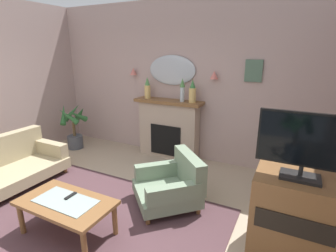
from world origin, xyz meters
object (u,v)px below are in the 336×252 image
object	(u,v)px
wall_mirror	(172,70)
floral_couch	(3,168)
wall_sconce_right	(214,75)
potted_plant_corner_palm	(74,127)
coffee_table	(66,205)
fireplace	(168,129)
wall_sconce_left	(133,71)
tv_remote	(71,196)
mantel_vase_centre	(192,92)
armchair_by_coffee_table	(172,184)
tv_cabinet	(293,217)
mantel_vase_right	(182,89)
mantel_vase_left	(147,89)
framed_picture	(254,71)
tv_flatscreen	(305,145)

from	to	relation	value
wall_mirror	floral_couch	world-z (taller)	wall_mirror
wall_sconce_right	potted_plant_corner_palm	world-z (taller)	wall_sconce_right
coffee_table	potted_plant_corner_palm	xyz separation A→B (m)	(-2.04, 2.07, 0.09)
fireplace	wall_sconce_right	bearing A→B (deg)	6.16
wall_sconce_left	tv_remote	distance (m)	2.99
mantel_vase_centre	fireplace	bearing A→B (deg)	176.76
armchair_by_coffee_table	tv_cabinet	world-z (taller)	tv_cabinet
wall_sconce_right	floral_couch	distance (m)	3.75
wall_mirror	wall_sconce_right	bearing A→B (deg)	-3.37
fireplace	mantel_vase_right	size ratio (longest dim) A/B	3.17
coffee_table	tv_cabinet	distance (m)	2.45
mantel_vase_right	mantel_vase_centre	xyz separation A→B (m)	(0.20, 0.00, -0.05)
mantel_vase_left	coffee_table	distance (m)	2.79
mantel_vase_centre	armchair_by_coffee_table	size ratio (longest dim) A/B	0.37
wall_sconce_right	potted_plant_corner_palm	xyz separation A→B (m)	(-2.88, -0.62, -1.19)
framed_picture	armchair_by_coffee_table	size ratio (longest dim) A/B	0.31
tv_flatscreen	wall_sconce_right	bearing A→B (deg)	127.98
tv_flatscreen	tv_cabinet	bearing A→B (deg)	90.00
wall_mirror	potted_plant_corner_palm	distance (m)	2.47
tv_cabinet	floral_couch	bearing A→B (deg)	-173.02
mantel_vase_right	framed_picture	xyz separation A→B (m)	(1.20, 0.18, 0.35)
framed_picture	potted_plant_corner_palm	bearing A→B (deg)	-169.05
mantel_vase_left	framed_picture	xyz separation A→B (m)	(1.95, 0.18, 0.40)
wall_mirror	wall_sconce_right	size ratio (longest dim) A/B	6.86
tv_cabinet	mantel_vase_left	bearing A→B (deg)	147.85
framed_picture	potted_plant_corner_palm	size ratio (longest dim) A/B	0.37
tv_flatscreen	potted_plant_corner_palm	world-z (taller)	tv_flatscreen
mantel_vase_left	wall_sconce_left	world-z (taller)	wall_sconce_left
mantel_vase_centre	potted_plant_corner_palm	bearing A→B (deg)	-168.76
wall_sconce_left	tv_cabinet	size ratio (longest dim) A/B	0.16
tv_cabinet	tv_flatscreen	distance (m)	0.80
mantel_vase_left	tv_cabinet	size ratio (longest dim) A/B	0.46
wall_sconce_left	tv_flatscreen	bearing A→B (deg)	-30.69
fireplace	coffee_table	size ratio (longest dim) A/B	1.24
mantel_vase_left	floral_couch	bearing A→B (deg)	-120.02
mantel_vase_right	floral_couch	distance (m)	3.21
wall_sconce_right	tv_cabinet	distance (m)	2.66
mantel_vase_right	floral_couch	size ratio (longest dim) A/B	0.25
tv_cabinet	potted_plant_corner_palm	distance (m)	4.52
tv_flatscreen	wall_mirror	bearing A→B (deg)	140.21
floral_couch	tv_flatscreen	world-z (taller)	tv_flatscreen
fireplace	armchair_by_coffee_table	bearing A→B (deg)	-61.24
mantel_vase_left	mantel_vase_right	world-z (taller)	mantel_vase_right
armchair_by_coffee_table	potted_plant_corner_palm	size ratio (longest dim) A/B	1.17
armchair_by_coffee_table	tv_flatscreen	distance (m)	1.80
mantel_vase_left	wall_sconce_right	bearing A→B (deg)	5.27
floral_couch	armchair_by_coffee_table	bearing A→B (deg)	17.00
tv_remote	tv_flatscreen	distance (m)	2.56
floral_couch	mantel_vase_right	bearing A→B (deg)	47.59
wall_sconce_right	tv_cabinet	bearing A→B (deg)	-51.71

